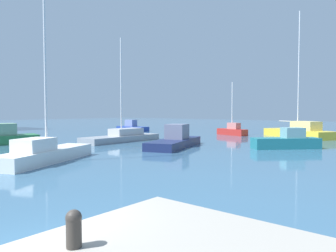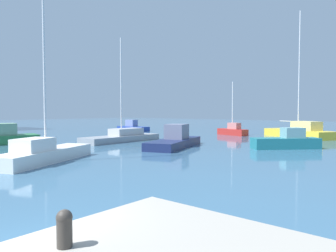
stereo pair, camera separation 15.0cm
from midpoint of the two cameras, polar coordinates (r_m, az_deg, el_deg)
water at (r=31.20m, az=-16.00°, el=-2.70°), size 160.00×160.00×0.00m
mooring_bollard at (r=4.71m, az=-17.56°, el=-16.95°), size 0.22×0.22×0.52m
sailboat_yellow_far_right at (r=37.28m, az=22.42°, el=-0.93°), size 6.37×8.50×13.66m
sailboat_grey_far_left at (r=30.42m, az=-8.32°, el=-1.87°), size 8.32×2.60×9.73m
motorboat_blue_mid_harbor at (r=46.73m, az=-6.57°, el=-0.25°), size 1.79×5.40×1.62m
sailboat_white_center_channel at (r=18.99m, az=-21.55°, el=-4.46°), size 6.97×4.40×10.93m
motorboat_teal_distant_north at (r=25.92m, az=20.46°, el=-2.59°), size 4.64×4.54×1.61m
sailboat_red_outer_mooring at (r=38.78m, az=11.39°, el=-0.75°), size 2.21×4.24×6.37m
motorboat_navy_behind_lamppost at (r=25.50m, az=1.16°, el=-2.56°), size 7.77×4.53×1.81m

